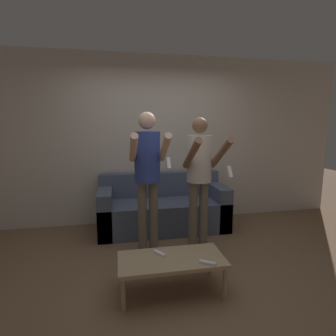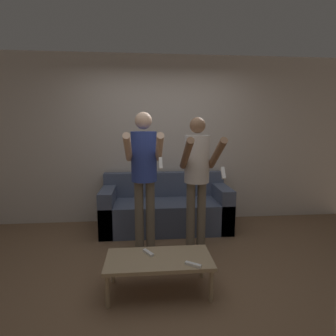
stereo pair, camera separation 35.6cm
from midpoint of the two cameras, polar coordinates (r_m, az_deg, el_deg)
name	(u,v)px [view 1 (the left image)]	position (r m, az deg, el deg)	size (l,w,h in m)	color
ground_plane	(181,273)	(3.07, -0.79, -22.03)	(14.00, 14.00, 0.00)	brown
wall_back	(157,140)	(4.33, -4.84, 5.98)	(6.40, 0.06, 2.70)	beige
couch	(163,210)	(4.12, -3.58, -9.09)	(1.94, 0.77, 0.84)	#4C5670
person_standing_left	(148,168)	(3.14, -7.73, -0.10)	(0.43, 0.64, 1.75)	#6B6051
person_standing_right	(200,170)	(3.23, 3.79, -0.46)	(0.43, 0.72, 1.69)	#6B6051
coffee_table	(171,261)	(2.65, -3.32, -19.72)	(1.01, 0.47, 0.35)	tan
remote_near	(207,263)	(2.53, 4.36, -19.99)	(0.14, 0.11, 0.02)	white
remote_far	(160,253)	(2.69, -5.80, -18.09)	(0.11, 0.15, 0.02)	white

